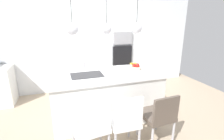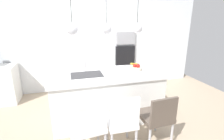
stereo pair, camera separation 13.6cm
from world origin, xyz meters
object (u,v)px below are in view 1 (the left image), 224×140
at_px(chair_near, 91,127).
at_px(chair_middle, 125,120).
at_px(microwave, 123,38).
at_px(chair_far, 158,115).
at_px(fruit_bowl, 134,67).
at_px(oven, 122,56).

distance_m(chair_near, chair_middle, 0.48).
xyz_separation_m(microwave, chair_far, (-0.37, -2.48, -0.89)).
bearing_deg(fruit_bowl, chair_middle, -121.10).
distance_m(chair_near, chair_far, 1.02).
height_order(fruit_bowl, microwave, microwave).
distance_m(oven, chair_middle, 2.68).
height_order(microwave, chair_middle, microwave).
bearing_deg(microwave, chair_near, -119.32).
relative_size(fruit_bowl, oven, 0.49).
relative_size(chair_middle, chair_far, 1.08).
bearing_deg(oven, fruit_bowl, -102.60).
bearing_deg(chair_middle, oven, 69.75).
bearing_deg(oven, microwave, 0.00).
xyz_separation_m(oven, chair_near, (-1.39, -2.48, -0.37)).
bearing_deg(chair_far, chair_middle, -179.61).
relative_size(microwave, chair_far, 0.64).
bearing_deg(microwave, oven, 180.00).
bearing_deg(chair_middle, fruit_bowl, 58.90).
relative_size(microwave, chair_near, 0.62).
bearing_deg(fruit_bowl, microwave, 77.40).
relative_size(microwave, oven, 0.96).
xyz_separation_m(fruit_bowl, chair_near, (-1.05, -0.95, -0.47)).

